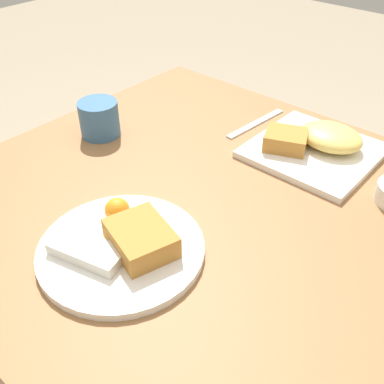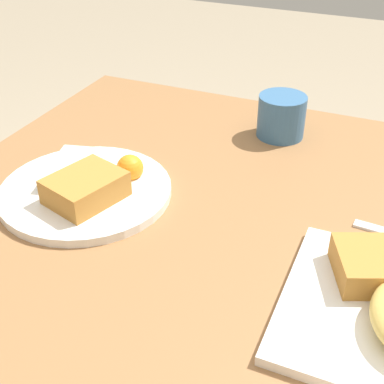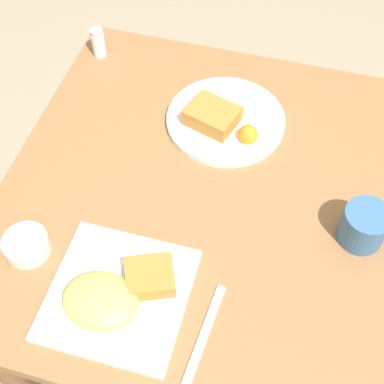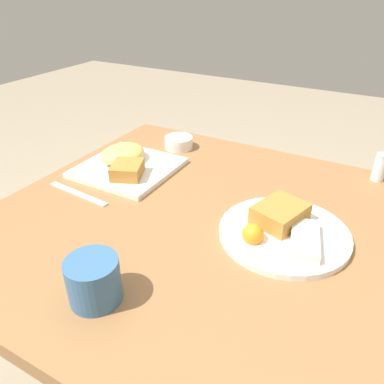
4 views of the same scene
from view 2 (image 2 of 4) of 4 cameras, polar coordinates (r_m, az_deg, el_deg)
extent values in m
cube|color=olive|center=(0.81, 1.73, -3.59)|extent=(0.88, 0.89, 0.04)
cylinder|color=brown|center=(1.44, -7.13, -3.19)|extent=(0.05, 0.05, 0.69)
cube|color=#B77A33|center=(0.70, 18.14, -7.45)|extent=(0.11, 0.10, 0.04)
cylinder|color=white|center=(0.86, -11.27, 0.11)|extent=(0.27, 0.27, 0.01)
cube|color=#B77A33|center=(0.82, -11.30, 0.44)|extent=(0.13, 0.11, 0.04)
cube|color=silver|center=(0.89, -13.22, 2.34)|extent=(0.13, 0.08, 0.02)
sphere|color=orange|center=(0.87, -6.63, 2.56)|extent=(0.04, 0.04, 0.04)
cylinder|color=#386693|center=(1.02, 9.51, 7.98)|extent=(0.09, 0.09, 0.08)
camera|label=1|loc=(0.77, -61.69, 21.90)|focal=42.00mm
camera|label=3|loc=(0.94, 73.52, 43.58)|focal=50.00mm
camera|label=4|loc=(1.35, -1.93, 33.54)|focal=35.00mm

